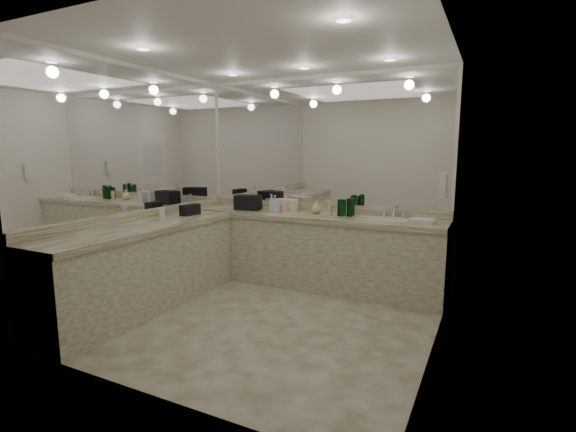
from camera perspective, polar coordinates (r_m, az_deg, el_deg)
The scene contains 36 objects.
floor at distance 4.32m, azimuth -3.26°, elevation -13.83°, with size 3.20×3.20×0.00m, color beige.
ceiling at distance 4.09m, azimuth -3.61°, elevation 22.02°, with size 3.20×3.20×0.00m, color white.
wall_back at distance 5.36m, azimuth 4.57°, elevation 4.93°, with size 3.20×0.02×2.60m, color silver.
wall_left at distance 4.99m, azimuth -19.64°, elevation 4.15°, with size 0.02×3.00×2.60m, color silver.
wall_right at distance 3.50m, azimuth 19.97°, elevation 2.29°, with size 0.02×3.00×2.60m, color silver.
vanity_back_base at distance 5.22m, azimuth 3.22°, elevation -4.96°, with size 3.20×0.60×0.84m, color beige.
vanity_back_top at distance 5.12m, azimuth 3.22°, elevation -0.09°, with size 3.20×0.64×0.06m, color beige.
vanity_left_base at distance 4.72m, azimuth -19.14°, elevation -6.94°, with size 0.60×2.40×0.84m, color beige.
vanity_left_top at distance 4.62m, azimuth -19.34°, elevation -1.58°, with size 0.64×2.42×0.06m, color beige.
backsplash_back at distance 5.37m, azimuth 4.44°, elevation 1.19°, with size 3.20×0.04×0.10m, color beige.
backsplash_left at distance 5.02m, azimuth -19.27°, elevation 0.16°, with size 0.04×3.00×0.10m, color beige.
mirror_back at distance 5.33m, azimuth 4.58°, elevation 10.02°, with size 3.12×0.01×1.55m, color white.
mirror_left at distance 4.97m, azimuth -19.84°, elevation 9.61°, with size 0.01×2.92×1.55m, color white.
sink at distance 4.84m, azimuth 13.68°, elevation -0.56°, with size 0.44×0.44×0.03m, color white.
faucet at distance 5.03m, azimuth 14.24°, elevation 0.64°, with size 0.24×0.16×0.14m, color silver.
wall_phone at distance 4.20m, azimuth 20.49°, elevation 3.97°, with size 0.06×0.10×0.24m, color white.
door at distance 3.05m, azimuth 18.41°, elevation -3.30°, with size 0.02×0.82×2.10m, color white.
black_toiletry_bag at distance 5.50m, azimuth -5.49°, elevation 1.82°, with size 0.33×0.20×0.19m, color black.
black_bag_spill at distance 5.18m, azimuth -13.25°, elevation 0.88°, with size 0.11×0.24×0.13m, color black.
cream_cosmetic_case at distance 5.36m, azimuth -0.10°, elevation 1.53°, with size 0.28×0.17×0.16m, color beige.
hand_towel at distance 4.74m, azimuth 17.92°, elevation -0.60°, with size 0.26×0.17×0.04m, color white.
lotion_left at distance 4.83m, azimuth -16.84°, elevation 0.22°, with size 0.06×0.06×0.14m, color white.
soap_bottle_a at distance 5.33m, azimuth -2.25°, elevation 1.83°, with size 0.09×0.09×0.23m, color beige.
soap_bottle_b at distance 5.24m, azimuth -1.78°, elevation 1.68°, with size 0.10×0.10×0.22m, color silver.
soap_bottle_c at distance 5.16m, azimuth 3.89°, elevation 1.25°, with size 0.13×0.13×0.17m, color #D6CD81.
green_bottle_0 at distance 4.98m, azimuth 8.43°, elevation 1.18°, with size 0.07×0.07×0.22m, color #0C4818.
green_bottle_1 at distance 5.07m, azimuth 8.76°, elevation 1.27°, with size 0.06×0.06×0.21m, color #0C4818.
green_bottle_2 at distance 5.09m, azimuth 7.60°, elevation 1.21°, with size 0.06×0.06×0.19m, color #0C4818.
green_bottle_3 at distance 5.00m, azimuth 7.21°, elevation 1.15°, with size 0.07×0.07×0.20m, color #0C4818.
amenity_bottle_0 at distance 5.50m, azimuth -4.80°, elevation 1.51°, with size 0.06×0.06×0.13m, color #E57F66.
amenity_bottle_1 at distance 5.02m, azimuth 5.79°, elevation 0.85°, with size 0.05×0.05×0.14m, color #E0B28C.
amenity_bottle_2 at distance 5.33m, azimuth -1.20°, elevation 1.00°, with size 0.06×0.06×0.07m, color #9966B2.
amenity_bottle_3 at distance 5.29m, azimuth -1.02°, elevation 1.01°, with size 0.04×0.04×0.08m, color #E57F66.
amenity_bottle_4 at distance 5.59m, azimuth -4.89°, elevation 1.51°, with size 0.04×0.04×0.10m, color silver.
amenity_bottle_5 at distance 5.07m, azimuth 8.35°, elevation 0.56°, with size 0.04×0.04×0.08m, color white.
amenity_bottle_6 at distance 5.29m, azimuth 0.10°, elevation 1.30°, with size 0.07×0.07×0.14m, color #E0B28C.
Camera 1 is at (1.98, -3.46, 1.67)m, focal length 26.00 mm.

